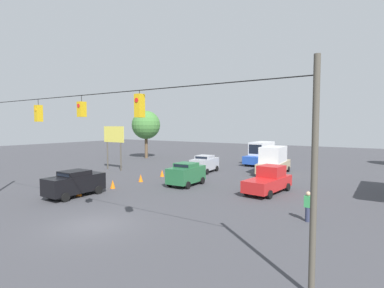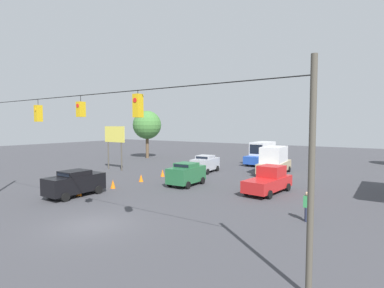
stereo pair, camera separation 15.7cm
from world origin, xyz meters
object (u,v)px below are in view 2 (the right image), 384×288
object	(u,v)px
tree_horizon_left	(147,125)
sedan_green_withflow_mid	(186,174)
box_truck_tan_oncoming_deep	(274,160)
pickup_truck_red_oncoming_far	(269,181)
sedan_black_parked_shoulder	(75,183)
traffic_cone_third	(141,178)
box_truck_blue_withflow_deep	(262,153)
traffic_cone_nearest	(79,191)
traffic_cone_second	(113,184)
traffic_cone_fourth	(163,173)
pedestrian	(307,207)
overhead_signal_span	(82,139)
sedan_silver_withflow_far	(205,163)
roadside_billboard	(115,138)

from	to	relation	value
tree_horizon_left	sedan_green_withflow_mid	bearing A→B (deg)	140.92
box_truck_tan_oncoming_deep	sedan_green_withflow_mid	bearing A→B (deg)	67.07
pickup_truck_red_oncoming_far	box_truck_tan_oncoming_deep	world-z (taller)	box_truck_tan_oncoming_deep
sedan_black_parked_shoulder	traffic_cone_third	size ratio (longest dim) A/B	6.18
pickup_truck_red_oncoming_far	box_truck_blue_withflow_deep	distance (m)	17.68
pickup_truck_red_oncoming_far	traffic_cone_nearest	distance (m)	14.74
sedan_green_withflow_mid	traffic_cone_second	xyz separation A→B (m)	(4.48, 4.52, -0.69)
traffic_cone_fourth	pedestrian	xyz separation A→B (m)	(-16.07, 6.90, 0.49)
box_truck_tan_oncoming_deep	tree_horizon_left	size ratio (longest dim) A/B	0.86
sedan_green_withflow_mid	traffic_cone_nearest	bearing A→B (deg)	60.18
overhead_signal_span	traffic_cone_fourth	world-z (taller)	overhead_signal_span
sedan_silver_withflow_far	traffic_cone_fourth	bearing A→B (deg)	65.56
sedan_black_parked_shoulder	tree_horizon_left	size ratio (longest dim) A/B	0.58
pickup_truck_red_oncoming_far	roadside_billboard	bearing A→B (deg)	-4.53
box_truck_tan_oncoming_deep	sedan_black_parked_shoulder	bearing A→B (deg)	63.73
traffic_cone_second	traffic_cone_third	size ratio (longest dim) A/B	1.00
pedestrian	sedan_green_withflow_mid	bearing A→B (deg)	-21.71
traffic_cone_nearest	sedan_black_parked_shoulder	bearing A→B (deg)	41.98
traffic_cone_second	pedestrian	bearing A→B (deg)	179.99
roadside_billboard	pickup_truck_red_oncoming_far	bearing A→B (deg)	175.47
traffic_cone_fourth	tree_horizon_left	bearing A→B (deg)	-42.65
overhead_signal_span	box_truck_tan_oncoming_deep	xyz separation A→B (m)	(-2.52, -22.62, -3.19)
box_truck_blue_withflow_deep	tree_horizon_left	bearing A→B (deg)	9.06
overhead_signal_span	pickup_truck_red_oncoming_far	xyz separation A→B (m)	(-5.19, -13.35, -3.70)
pickup_truck_red_oncoming_far	traffic_cone_fourth	world-z (taller)	pickup_truck_red_oncoming_far
traffic_cone_second	roadside_billboard	world-z (taller)	roadside_billboard
sedan_black_parked_shoulder	roadside_billboard	xyz separation A→B (m)	(7.73, -10.81, 2.78)
pickup_truck_red_oncoming_far	box_truck_blue_withflow_deep	world-z (taller)	box_truck_blue_withflow_deep
overhead_signal_span	traffic_cone_third	bearing A→B (deg)	-59.71
overhead_signal_span	traffic_cone_nearest	world-z (taller)	overhead_signal_span
sedan_green_withflow_mid	box_truck_blue_withflow_deep	distance (m)	17.59
sedan_black_parked_shoulder	pedestrian	size ratio (longest dim) A/B	2.62
sedan_black_parked_shoulder	tree_horizon_left	xyz separation A→B (m)	(13.33, -22.66, 4.36)
traffic_cone_second	traffic_cone_fourth	world-z (taller)	same
traffic_cone_nearest	pedestrian	xyz separation A→B (m)	(-15.85, -3.30, 0.49)
box_truck_blue_withflow_deep	sedan_green_withflow_mid	bearing A→B (deg)	88.75
traffic_cone_fourth	tree_horizon_left	world-z (taller)	tree_horizon_left
traffic_cone_nearest	traffic_cone_fourth	bearing A→B (deg)	-88.75
pickup_truck_red_oncoming_far	tree_horizon_left	size ratio (longest dim) A/B	0.70
box_truck_tan_oncoming_deep	tree_horizon_left	bearing A→B (deg)	-10.42
box_truck_blue_withflow_deep	tree_horizon_left	size ratio (longest dim) A/B	0.90
sedan_black_parked_shoulder	traffic_cone_fourth	size ratio (longest dim) A/B	6.18
sedan_black_parked_shoulder	traffic_cone_nearest	size ratio (longest dim) A/B	6.18
sedan_black_parked_shoulder	pickup_truck_red_oncoming_far	size ratio (longest dim) A/B	0.83
sedan_black_parked_shoulder	traffic_cone_second	size ratio (longest dim) A/B	6.18
pedestrian	box_truck_tan_oncoming_deep	bearing A→B (deg)	-65.29
overhead_signal_span	roadside_billboard	bearing A→B (deg)	-46.08
pickup_truck_red_oncoming_far	traffic_cone_nearest	xyz separation A→B (m)	(11.60, 9.07, -0.62)
sedan_silver_withflow_far	traffic_cone_second	size ratio (longest dim) A/B	5.87
sedan_green_withflow_mid	traffic_cone_fourth	distance (m)	5.32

